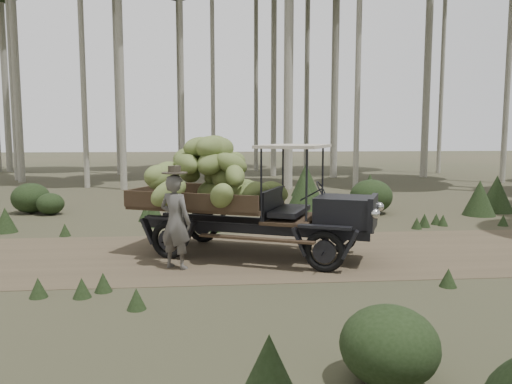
% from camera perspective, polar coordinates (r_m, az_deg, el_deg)
% --- Properties ---
extents(ground, '(120.00, 120.00, 0.00)m').
position_cam_1_polar(ground, '(10.24, 8.13, -6.92)').
color(ground, '#473D2B').
rests_on(ground, ground).
extents(dirt_track, '(70.00, 4.00, 0.01)m').
position_cam_1_polar(dirt_track, '(10.24, 8.13, -6.90)').
color(dirt_track, brown).
rests_on(dirt_track, ground).
extents(banana_truck, '(4.95, 3.31, 2.43)m').
position_cam_1_polar(banana_truck, '(9.88, -2.97, 0.99)').
color(banana_truck, black).
rests_on(banana_truck, ground).
extents(farmer, '(0.74, 0.67, 1.84)m').
position_cam_1_polar(farmer, '(8.94, -9.20, -3.23)').
color(farmer, '#4F4C48').
rests_on(farmer, ground).
extents(undergrowth, '(23.19, 21.09, 1.31)m').
position_cam_1_polar(undergrowth, '(10.39, 10.66, -3.87)').
color(undergrowth, '#233319').
rests_on(undergrowth, ground).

